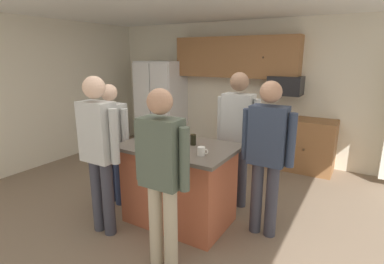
% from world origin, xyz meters
% --- Properties ---
extents(floor, '(7.04, 7.04, 0.00)m').
position_xyz_m(floor, '(0.00, 0.00, 0.00)').
color(floor, '#7F6B56').
rests_on(floor, ground).
extents(back_wall, '(6.40, 0.10, 2.60)m').
position_xyz_m(back_wall, '(0.00, 2.80, 1.30)').
color(back_wall, beige).
rests_on(back_wall, ground).
extents(side_wall_left, '(0.10, 5.60, 2.60)m').
position_xyz_m(side_wall_left, '(-3.20, 0.00, 1.30)').
color(side_wall_left, beige).
rests_on(side_wall_left, ground).
extents(cabinet_run_upper, '(2.40, 0.38, 0.75)m').
position_xyz_m(cabinet_run_upper, '(-0.40, 2.60, 1.93)').
color(cabinet_run_upper, '#936038').
extents(cabinet_run_lower, '(1.80, 0.63, 0.90)m').
position_xyz_m(cabinet_run_lower, '(0.60, 2.48, 0.45)').
color(cabinet_run_lower, '#936038').
rests_on(cabinet_run_lower, ground).
extents(refrigerator, '(0.92, 0.76, 1.84)m').
position_xyz_m(refrigerator, '(-2.00, 2.38, 0.92)').
color(refrigerator, white).
rests_on(refrigerator, ground).
extents(microwave_over_range, '(0.56, 0.40, 0.32)m').
position_xyz_m(microwave_over_range, '(0.60, 2.50, 1.45)').
color(microwave_over_range, black).
extents(kitchen_island, '(1.31, 0.90, 0.96)m').
position_xyz_m(kitchen_island, '(0.05, -0.07, 0.49)').
color(kitchen_island, '#AD5638').
rests_on(kitchen_island, ground).
extents(person_guest_by_door, '(0.57, 0.22, 1.70)m').
position_xyz_m(person_guest_by_door, '(0.37, -0.82, 0.98)').
color(person_guest_by_door, tan).
rests_on(person_guest_by_door, ground).
extents(person_elder_center, '(0.57, 0.23, 1.77)m').
position_xyz_m(person_elder_center, '(0.48, 0.66, 1.03)').
color(person_elder_center, '#383842').
rests_on(person_elder_center, ground).
extents(person_guest_right, '(0.57, 0.23, 1.72)m').
position_xyz_m(person_guest_right, '(1.01, 0.18, 1.00)').
color(person_guest_right, '#383842').
rests_on(person_guest_right, ground).
extents(person_host_foreground, '(0.57, 0.22, 1.62)m').
position_xyz_m(person_host_foreground, '(-0.95, -0.12, 0.93)').
color(person_host_foreground, '#232D4C').
rests_on(person_host_foreground, ground).
extents(person_guest_left, '(0.57, 0.23, 1.76)m').
position_xyz_m(person_guest_left, '(-0.55, -0.70, 1.03)').
color(person_guest_left, '#383842').
rests_on(person_guest_left, ground).
extents(glass_dark_ale, '(0.07, 0.07, 0.12)m').
position_xyz_m(glass_dark_ale, '(0.19, 0.03, 1.02)').
color(glass_dark_ale, black).
rests_on(glass_dark_ale, kitchen_island).
extents(glass_short_whisky, '(0.06, 0.06, 0.17)m').
position_xyz_m(glass_short_whisky, '(-0.28, -0.12, 1.04)').
color(glass_short_whisky, black).
rests_on(glass_short_whisky, kitchen_island).
extents(tumbler_amber, '(0.07, 0.07, 0.12)m').
position_xyz_m(tumbler_amber, '(0.10, -0.36, 1.02)').
color(tumbler_amber, black).
rests_on(tumbler_amber, kitchen_island).
extents(mug_ceramic_white, '(0.12, 0.08, 0.09)m').
position_xyz_m(mug_ceramic_white, '(0.46, -0.25, 1.01)').
color(mug_ceramic_white, white).
rests_on(mug_ceramic_white, kitchen_island).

